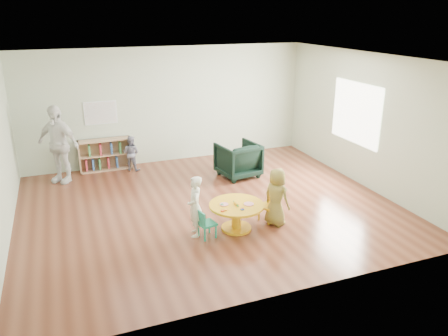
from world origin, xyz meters
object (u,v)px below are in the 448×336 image
object	(u,v)px
armchair	(238,160)
adult_caretaker	(58,144)
activity_table	(237,212)
bookshelf	(105,155)
kid_chair_right	(270,204)
child_left	(195,206)
toddler	(131,153)
child_right	(276,197)
kid_chair_left	(205,223)

from	to	relation	value
armchair	adult_caretaker	size ratio (longest dim) A/B	0.50
activity_table	bookshelf	world-z (taller)	bookshelf
kid_chair_right	bookshelf	bearing A→B (deg)	11.19
adult_caretaker	child_left	bearing A→B (deg)	-19.87
bookshelf	child_left	size ratio (longest dim) A/B	1.14
child_left	toddler	distance (m)	3.63
child_left	child_right	bearing A→B (deg)	100.11
kid_chair_right	toddler	distance (m)	4.00
adult_caretaker	toddler	bearing A→B (deg)	46.07
activity_table	kid_chair_left	xyz separation A→B (m)	(-0.60, -0.10, -0.06)
armchair	adult_caretaker	xyz separation A→B (m)	(-3.77, 1.09, 0.47)
kid_chair_right	bookshelf	distance (m)	4.53
kid_chair_left	bookshelf	world-z (taller)	bookshelf
activity_table	kid_chair_right	distance (m)	0.72
bookshelf	toddler	bearing A→B (deg)	-24.12
kid_chair_left	armchair	xyz separation A→B (m)	(1.62, 2.48, 0.13)
bookshelf	adult_caretaker	size ratio (longest dim) A/B	0.70
kid_chair_left	child_left	distance (m)	0.32
bookshelf	child_right	xyz separation A→B (m)	(2.49, -3.99, 0.16)
kid_chair_right	armchair	xyz separation A→B (m)	(0.31, 2.26, 0.09)
bookshelf	armchair	world-z (taller)	armchair
armchair	toddler	size ratio (longest dim) A/B	1.03
kid_chair_right	bookshelf	size ratio (longest dim) A/B	0.47
bookshelf	armchair	bearing A→B (deg)	-28.89
child_left	adult_caretaker	distance (m)	3.99
armchair	child_left	size ratio (longest dim) A/B	0.82
kid_chair_right	armchair	size ratio (longest dim) A/B	0.65
toddler	adult_caretaker	distance (m)	1.65
armchair	kid_chair_right	bearing A→B (deg)	72.34
armchair	child_left	distance (m)	2.91
activity_table	kid_chair_right	world-z (taller)	kid_chair_right
kid_chair_left	bookshelf	xyz separation A→B (m)	(-1.16, 4.02, 0.10)
toddler	adult_caretaker	world-z (taller)	adult_caretaker
child_left	armchair	bearing A→B (deg)	158.19
child_right	activity_table	bearing A→B (deg)	59.77
kid_chair_left	toddler	world-z (taller)	toddler
kid_chair_right	child_left	bearing A→B (deg)	71.04
activity_table	kid_chair_right	bearing A→B (deg)	10.20
toddler	bookshelf	bearing A→B (deg)	11.84
activity_table	bookshelf	xyz separation A→B (m)	(-1.76, 3.92, 0.04)
kid_chair_right	toddler	size ratio (longest dim) A/B	0.67
activity_table	toddler	bearing A→B (deg)	107.85
bookshelf	kid_chair_right	bearing A→B (deg)	-56.87
kid_chair_left	bookshelf	size ratio (longest dim) A/B	0.41
activity_table	bookshelf	size ratio (longest dim) A/B	0.79
kid_chair_right	child_right	bearing A→B (deg)	161.26
child_right	bookshelf	bearing A→B (deg)	7.23
toddler	kid_chair_right	bearing A→B (deg)	154.10
child_left	adult_caretaker	xyz separation A→B (m)	(-2.03, 3.42, 0.33)
activity_table	child_left	world-z (taller)	child_left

